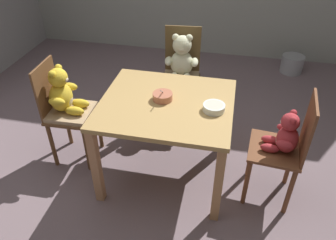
{
  "coord_description": "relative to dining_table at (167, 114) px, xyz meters",
  "views": [
    {
      "loc": [
        0.44,
        -2.01,
        2.06
      ],
      "look_at": [
        0.0,
        0.05,
        0.52
      ],
      "focal_mm": 35.21,
      "sensor_mm": 36.0,
      "label": 1
    }
  ],
  "objects": [
    {
      "name": "teddy_chair_near_right",
      "position": [
        0.88,
        -0.07,
        -0.07
      ],
      "size": [
        0.4,
        0.41,
        0.91
      ],
      "rotation": [
        0.0,
        0.0,
        3.05
      ],
      "color": "brown",
      "rests_on": "ground_plane"
    },
    {
      "name": "metal_pail",
      "position": [
        1.22,
        2.15,
        -0.5
      ],
      "size": [
        0.28,
        0.28,
        0.23
      ],
      "primitive_type": "cylinder",
      "color": "#93969B",
      "rests_on": "ground_plane"
    },
    {
      "name": "ground_plane",
      "position": [
        0.0,
        0.0,
        -0.63
      ],
      "size": [
        5.2,
        5.2,
        0.04
      ],
      "color": "slate"
    },
    {
      "name": "dining_table",
      "position": [
        0.0,
        0.0,
        0.0
      ],
      "size": [
        0.99,
        0.88,
        0.72
      ],
      "color": "#AD884E",
      "rests_on": "ground_plane"
    },
    {
      "name": "porridge_bowl_terracotta_center",
      "position": [
        -0.04,
        0.03,
        0.14
      ],
      "size": [
        0.15,
        0.16,
        0.13
      ],
      "color": "#B96C50",
      "rests_on": "dining_table"
    },
    {
      "name": "teddy_chair_near_left",
      "position": [
        -0.87,
        0.04,
        -0.03
      ],
      "size": [
        0.38,
        0.38,
        0.91
      ],
      "rotation": [
        0.0,
        0.0,
        0.03
      ],
      "color": "brown",
      "rests_on": "ground_plane"
    },
    {
      "name": "teddy_chair_far_center",
      "position": [
        -0.03,
        0.82,
        -0.0
      ],
      "size": [
        0.41,
        0.4,
        0.96
      ],
      "rotation": [
        0.0,
        0.0,
        -1.47
      ],
      "color": "brown",
      "rests_on": "ground_plane"
    },
    {
      "name": "porridge_bowl_white_near_right",
      "position": [
        0.35,
        -0.04,
        0.14
      ],
      "size": [
        0.16,
        0.16,
        0.05
      ],
      "color": "silver",
      "rests_on": "dining_table"
    }
  ]
}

